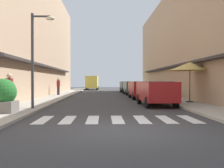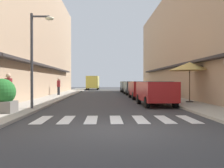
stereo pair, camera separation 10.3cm
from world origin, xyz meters
TOP-DOWN VIEW (x-y plane):
  - ground_plane at (0.00, 15.55)m, footprint 85.53×85.53m
  - sidewalk_left at (-4.79, 15.55)m, footprint 2.20×54.43m
  - sidewalk_right at (4.79, 15.55)m, footprint 2.20×54.43m
  - building_row_left at (-8.39, 16.49)m, footprint 5.50×36.99m
  - building_row_right at (8.39, 16.49)m, footprint 5.50×36.99m
  - crosswalk at (-0.00, 2.12)m, footprint 6.15×2.20m
  - parked_car_near at (2.64, 7.75)m, footprint 1.92×4.25m
  - parked_car_mid at (2.64, 14.06)m, footprint 1.84×4.39m
  - parked_car_far at (2.64, 20.65)m, footprint 1.86×4.33m
  - parked_car_distant at (2.64, 26.53)m, footprint 1.88×3.99m
  - delivery_van at (-2.49, 37.70)m, footprint 2.11×5.45m
  - street_lamp at (-3.92, 5.39)m, footprint 1.19×0.28m
  - cafe_umbrella at (5.14, 9.10)m, footprint 2.73×2.73m
  - planter_corner at (-4.94, 3.62)m, footprint 1.17×1.17m
  - pedestrian_walking_near at (-4.85, 4.13)m, footprint 0.34×0.34m
  - pedestrian_walking_far at (-5.04, 18.42)m, footprint 0.34×0.34m

SIDE VIEW (x-z plane):
  - ground_plane at x=0.00m, z-range 0.00..0.00m
  - crosswalk at x=0.00m, z-range 0.00..0.01m
  - sidewalk_left at x=-4.79m, z-range 0.00..0.12m
  - sidewalk_right at x=4.79m, z-range 0.00..0.12m
  - planter_corner at x=-4.94m, z-range 0.11..1.60m
  - parked_car_distant at x=2.64m, z-range 0.19..1.66m
  - parked_car_near at x=2.64m, z-range 0.19..1.66m
  - parked_car_far at x=2.64m, z-range 0.19..1.66m
  - parked_car_mid at x=2.64m, z-range 0.19..1.66m
  - pedestrian_walking_far at x=-5.04m, z-range 0.16..1.84m
  - pedestrian_walking_near at x=-4.85m, z-range 0.17..1.90m
  - delivery_van at x=-2.49m, z-range 0.22..2.59m
  - cafe_umbrella at x=5.14m, z-range 1.15..3.77m
  - street_lamp at x=-3.92m, z-range 0.69..5.49m
  - building_row_right at x=8.39m, z-range 0.00..10.46m
  - building_row_left at x=-8.39m, z-range 0.00..11.80m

